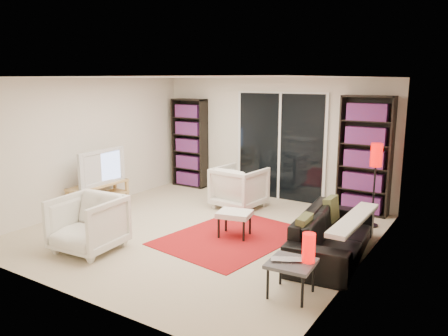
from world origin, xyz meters
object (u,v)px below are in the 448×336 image
Objects in this scene: ottoman at (235,215)px; sofa at (333,234)px; bookshelf_right at (365,156)px; floor_lamp at (376,164)px; bookshelf_left at (190,143)px; tv_stand at (99,196)px; armchair_front at (88,224)px; side_table at (291,265)px; armchair_back at (239,187)px.

sofa is at bearing 4.22° from ottoman.
floor_lamp is (0.34, -0.63, -0.00)m from bookshelf_right.
tv_stand is (-0.28, -2.41, -0.71)m from bookshelf_left.
tv_stand is at bearing 129.42° from armchair_front.
floor_lamp is at bearing 41.21° from armchair_front.
armchair_front is at bearing -134.05° from floor_lamp.
bookshelf_right reaches higher than tv_stand.
bookshelf_left is at bearing 171.42° from floor_lamp.
bookshelf_left is 2.53m from tv_stand.
bookshelf_right reaches higher than ottoman.
bookshelf_left reaches higher than side_table.
bookshelf_right reaches higher than sofa.
bookshelf_left is 2.26× the size of armchair_front.
tv_stand is 1.98m from armchair_front.
tv_stand is 1.39× the size of armchair_back.
bookshelf_left reaches higher than tv_stand.
bookshelf_left is 2.26× the size of armchair_back.
armchair_back reaches higher than side_table.
bookshelf_left reaches higher than sofa.
ottoman is 2.42m from floor_lamp.
floor_lamp is at bearing 44.49° from ottoman.
bookshelf_left is 3.85m from bookshelf_right.
tv_stand is at bearing 165.69° from side_table.
armchair_front is (-2.76, -3.83, -0.66)m from bookshelf_right.
side_table is (2.22, -2.63, -0.04)m from armchair_back.
armchair_front is at bearing 81.71° from armchair_back.
bookshelf_right is 0.72m from floor_lamp.
armchair_back is 1.51× the size of ottoman.
floor_lamp reaches higher than sofa.
sofa is 2.56m from armchair_back.
armchair_front reaches higher than sofa.
ottoman is at bearing 88.03° from sofa.
bookshelf_left reaches higher than floor_lamp.
side_table is (0.17, -3.51, -0.69)m from bookshelf_right.
armchair_front reaches higher than ottoman.
bookshelf_right is at bearing 49.52° from armchair_front.
armchair_front is at bearing -45.85° from tv_stand.
tv_stand is 4.33m from sofa.
armchair_front is at bearing -132.47° from ottoman.
ottoman is (0.73, -1.38, -0.05)m from armchair_back.
bookshelf_left is 1.42× the size of floor_lamp.
bookshelf_left reaches higher than ottoman.
side_table is at bearing -87.19° from bookshelf_right.
floor_lamp is (2.38, 0.25, 0.66)m from armchair_back.
armchair_back reaches higher than tv_stand.
ottoman is at bearing 3.17° from tv_stand.
sofa is (4.04, -2.15, -0.67)m from bookshelf_left.
floor_lamp is at bearing -8.58° from bookshelf_left.
tv_stand reaches higher than side_table.
bookshelf_right is 1.76× the size of tv_stand.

